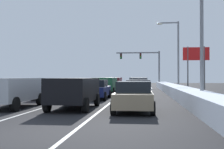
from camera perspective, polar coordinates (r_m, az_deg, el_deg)
The scene contains 21 objects.
ground_plane at distance 24.79m, azimuth -2.73°, elevation -4.51°, with size 120.00×120.00×0.00m, color black.
lane_stripe_between_right_lane_and_center_lane at distance 28.71m, azimuth 1.94°, elevation -3.96°, with size 0.14×45.69×0.01m, color silver.
lane_stripe_between_center_lane_and_left_lane at distance 29.17m, azimuth -4.75°, elevation -3.90°, with size 0.14×45.69×0.01m, color silver.
snow_bank_right_shoulder at distance 28.77m, azimuth 12.54°, elevation -3.06°, with size 1.62×45.69×0.89m, color silver.
snow_bank_left_shoulder at distance 30.62m, azimuth -14.54°, elevation -3.26°, with size 1.22×45.69×0.50m, color silver.
sedan_tan_right_lane_nearest at distance 14.32m, azimuth 4.44°, elevation -4.37°, with size 2.00×4.50×1.51m.
sedan_white_right_lane_second at distance 20.44m, azimuth 5.35°, elevation -3.21°, with size 2.00×4.50×1.51m.
sedan_charcoal_right_lane_third at distance 26.50m, azimuth 5.40°, elevation -2.60°, with size 2.00×4.50×1.51m.
suv_gray_right_lane_fourth at distance 33.16m, azimuth 5.40°, elevation -1.74°, with size 2.16×4.90×1.67m.
suv_black_center_lane_nearest at distance 15.58m, azimuth -7.55°, elevation -3.13°, with size 2.16×4.90×1.67m.
sedan_navy_center_lane_second at distance 22.21m, azimuth -3.26°, elevation -3.00°, with size 2.00×4.50×1.51m.
suv_green_center_lane_third at distance 28.21m, azimuth -1.39°, elevation -1.96°, with size 2.16×4.90×1.67m.
suv_maroon_center_lane_fourth at distance 34.48m, azimuth 0.11°, elevation -1.70°, with size 2.16×4.90×1.67m.
suv_silver_left_lane_nearest at distance 16.88m, azimuth -19.40°, elevation -2.90°, with size 2.16×4.90×1.67m.
sedan_red_left_lane_second at distance 22.88m, azimuth -12.17°, elevation -2.92°, with size 2.00×4.50×1.51m.
sedan_tan_left_lane_third at distance 29.20m, azimuth -8.63°, elevation -2.40°, with size 2.00×4.50×1.51m.
sedan_white_left_lane_fourth at distance 35.36m, azimuth -5.50°, elevation -2.07°, with size 2.00×4.50×1.51m.
traffic_light_gantry at distance 49.41m, azimuth 6.77°, elevation 2.70°, with size 7.54×0.47×6.20m.
street_lamp_right_near at distance 18.71m, azimuth 16.47°, elevation 8.61°, with size 2.66×0.36×7.79m.
street_lamp_right_mid at distance 35.17m, azimuth 12.63°, elevation 4.91°, with size 2.66×0.36×8.46m.
roadside_sign_right at distance 36.44m, azimuth 16.56°, elevation 3.11°, with size 3.20×0.16×5.50m.
Camera 1 is at (3.90, -7.80, 1.73)m, focal length 45.43 mm.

